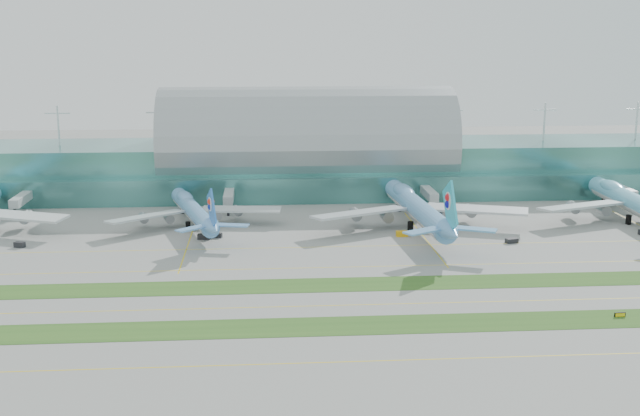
{
  "coord_description": "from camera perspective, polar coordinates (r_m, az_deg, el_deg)",
  "views": [
    {
      "loc": [
        -18.56,
        -198.09,
        65.18
      ],
      "look_at": [
        0.0,
        55.0,
        9.0
      ],
      "focal_mm": 45.0,
      "sensor_mm": 36.0,
      "label": 1
    }
  ],
  "objects": [
    {
      "name": "taxiline_d",
      "position": [
        247.55,
        0.25,
        -2.78
      ],
      "size": [
        420.0,
        0.35,
        0.01
      ],
      "primitive_type": "cube",
      "color": "yellow",
      "rests_on": "ground"
    },
    {
      "name": "airliner_c",
      "position": [
        271.9,
        6.91,
        0.07
      ],
      "size": [
        74.36,
        84.57,
        23.27
      ],
      "rotation": [
        0.0,
        0.0,
        0.06
      ],
      "color": "#619ED6",
      "rests_on": "ground"
    },
    {
      "name": "taxiline_b",
      "position": [
        196.17,
        1.49,
        -6.93
      ],
      "size": [
        420.0,
        0.35,
        0.01
      ],
      "primitive_type": "cube",
      "color": "yellow",
      "rests_on": "ground"
    },
    {
      "name": "terminal",
      "position": [
        331.35,
        -0.93,
        3.64
      ],
      "size": [
        340.0,
        69.1,
        36.0
      ],
      "color": "#3D7A75",
      "rests_on": "ground"
    },
    {
      "name": "ground",
      "position": [
        209.37,
        1.11,
        -5.66
      ],
      "size": [
        700.0,
        700.0,
        0.0
      ],
      "primitive_type": "plane",
      "color": "gray",
      "rests_on": "ground"
    },
    {
      "name": "gse_f",
      "position": [
        259.27,
        13.47,
        -2.27
      ],
      "size": [
        4.22,
        3.09,
        1.43
      ],
      "primitive_type": "cube",
      "rotation": [
        0.0,
        0.0,
        0.29
      ],
      "color": "black",
      "rests_on": "ground"
    },
    {
      "name": "grass_strip_near",
      "position": [
        183.08,
        1.92,
        -8.37
      ],
      "size": [
        420.0,
        12.0,
        0.08
      ],
      "primitive_type": "cube",
      "color": "#2D591E",
      "rests_on": "ground"
    },
    {
      "name": "taxiline_c",
      "position": [
        226.47,
        0.69,
        -4.24
      ],
      "size": [
        420.0,
        0.35,
        0.01
      ],
      "primitive_type": "cube",
      "color": "yellow",
      "rests_on": "ground"
    },
    {
      "name": "gse_d",
      "position": [
        260.69,
        -7.4,
        -1.93
      ],
      "size": [
        4.05,
        2.45,
        1.49
      ],
      "primitive_type": "cube",
      "rotation": [
        0.0,
        0.0,
        -0.21
      ],
      "color": "black",
      "rests_on": "ground"
    },
    {
      "name": "grass_strip_far",
      "position": [
        211.25,
        1.06,
        -5.48
      ],
      "size": [
        420.0,
        12.0,
        0.08
      ],
      "primitive_type": "cube",
      "color": "#2D591E",
      "rests_on": "ground"
    },
    {
      "name": "taxiway_sign_east",
      "position": [
        200.74,
        20.55,
        -7.12
      ],
      "size": [
        2.73,
        0.43,
        1.15
      ],
      "rotation": [
        0.0,
        0.0,
        0.04
      ],
      "color": "black",
      "rests_on": "ground"
    },
    {
      "name": "taxiline_a",
      "position": [
        164.68,
        2.67,
        -10.84
      ],
      "size": [
        420.0,
        0.35,
        0.01
      ],
      "primitive_type": "cube",
      "color": "yellow",
      "rests_on": "ground"
    },
    {
      "name": "airliner_b",
      "position": [
        275.52,
        -9.0,
        -0.12
      ],
      "size": [
        58.1,
        67.21,
        18.83
      ],
      "rotation": [
        0.0,
        0.0,
        0.27
      ],
      "color": "#629DD9",
      "rests_on": "ground"
    },
    {
      "name": "airliner_d",
      "position": [
        300.26,
        21.38,
        0.42
      ],
      "size": [
        71.64,
        81.23,
        22.38
      ],
      "rotation": [
        0.0,
        0.0,
        -0.03
      ],
      "color": "#64BADC",
      "rests_on": "ground"
    },
    {
      "name": "gse_c",
      "position": [
        258.79,
        -8.25,
        -2.03
      ],
      "size": [
        4.29,
        2.62,
        1.77
      ],
      "primitive_type": "cube",
      "rotation": [
        0.0,
        0.0,
        -0.2
      ],
      "color": "black",
      "rests_on": "ground"
    },
    {
      "name": "gse_b",
      "position": [
        263.69,
        -20.58,
        -2.45
      ],
      "size": [
        3.6,
        2.72,
        1.71
      ],
      "primitive_type": "cube",
      "rotation": [
        0.0,
        0.0,
        -0.34
      ],
      "color": "black",
      "rests_on": "ground"
    },
    {
      "name": "gse_e",
      "position": [
        261.25,
        5.85,
        -1.83
      ],
      "size": [
        3.77,
        1.99,
        1.78
      ],
      "primitive_type": "cube",
      "rotation": [
        0.0,
        0.0,
        0.02
      ],
      "color": "#E7A30D",
      "rests_on": "ground"
    }
  ]
}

